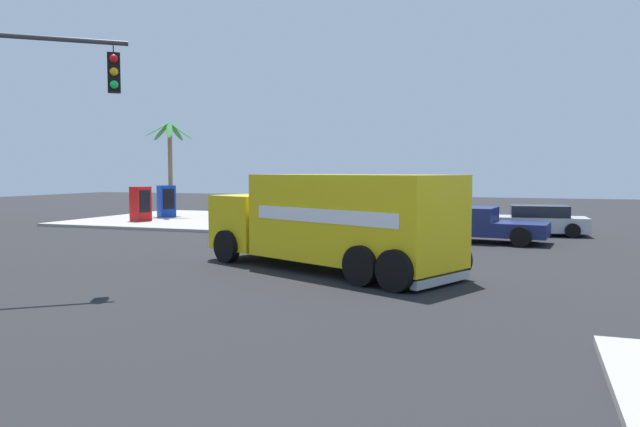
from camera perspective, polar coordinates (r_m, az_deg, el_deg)
ground_plane at (r=18.27m, az=1.32°, el=-4.78°), size 100.00×100.00×0.00m
sidewalk_corner_far at (r=34.86m, az=-11.79°, el=-0.55°), size 11.62×11.62×0.14m
delivery_truck at (r=16.86m, az=1.18°, el=-0.63°), size 5.67×8.31×2.71m
pickup_navy at (r=24.59m, az=14.85°, el=-0.94°), size 2.71×5.39×1.38m
sedan_silver at (r=28.06m, az=19.97°, el=-0.65°), size 2.30×4.42×1.31m
vending_machine_red at (r=36.10m, az=-14.46°, el=1.15°), size 1.17×1.14×1.85m
vending_machine_blue at (r=33.59m, az=-16.76°, el=0.90°), size 1.08×0.99×1.85m
palm_tree_far at (r=36.95m, az=-14.15°, el=5.49°), size 2.79×2.84×5.61m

